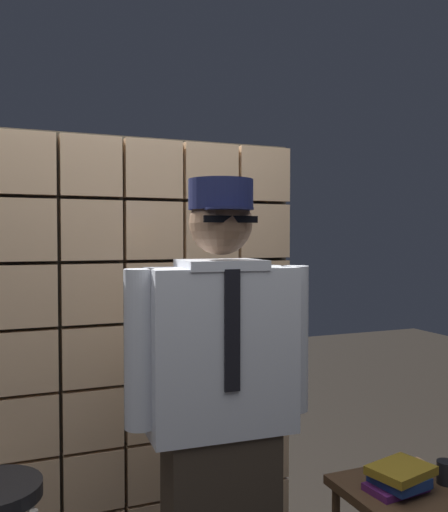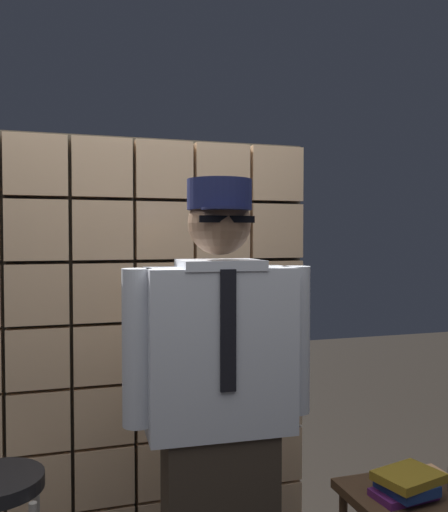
{
  "view_description": "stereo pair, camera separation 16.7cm",
  "coord_description": "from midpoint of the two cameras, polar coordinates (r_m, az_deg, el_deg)",
  "views": [
    {
      "loc": [
        -0.51,
        -1.39,
        1.57
      ],
      "look_at": [
        0.25,
        0.49,
        1.5
      ],
      "focal_mm": 37.93,
      "sensor_mm": 36.0,
      "label": 1
    },
    {
      "loc": [
        -0.35,
        -1.45,
        1.57
      ],
      "look_at": [
        0.25,
        0.49,
        1.5
      ],
      "focal_mm": 37.93,
      "sensor_mm": 36.0,
      "label": 2
    }
  ],
  "objects": [
    {
      "name": "standing_person",
      "position": [
        2.07,
        1.93,
        -16.14
      ],
      "size": [
        0.71,
        0.31,
        1.79
      ],
      "rotation": [
        0.0,
        0.0,
        -0.04
      ],
      "color": "#382D23",
      "rests_on": "ground"
    },
    {
      "name": "glass_block_wall",
      "position": [
        2.69,
        -7.69,
        -9.95
      ],
      "size": [
        1.79,
        0.1,
        2.08
      ],
      "color": "#E0B78C",
      "rests_on": "ground"
    },
    {
      "name": "book_stack",
      "position": [
        2.48,
        20.68,
        -21.65
      ],
      "size": [
        0.28,
        0.24,
        0.11
      ],
      "color": "#591E66",
      "rests_on": "side_table"
    }
  ]
}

